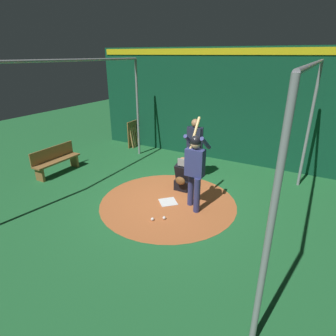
{
  "coord_description": "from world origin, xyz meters",
  "views": [
    {
      "loc": [
        5.45,
        3.05,
        3.52
      ],
      "look_at": [
        0.0,
        0.0,
        0.95
      ],
      "focal_mm": 29.72,
      "sensor_mm": 36.0,
      "label": 1
    }
  ],
  "objects_px": {
    "batter": "(195,165)",
    "baseball_1": "(152,219)",
    "catcher": "(183,177)",
    "umpire": "(195,146)",
    "bat_rack": "(135,134)",
    "bench": "(56,160)",
    "home_plate": "(168,202)",
    "baseball_0": "(164,218)"
  },
  "relations": [
    {
      "from": "batter",
      "to": "baseball_1",
      "type": "bearing_deg",
      "value": -29.77
    },
    {
      "from": "catcher",
      "to": "umpire",
      "type": "bearing_deg",
      "value": -175.92
    },
    {
      "from": "bat_rack",
      "to": "bench",
      "type": "height_order",
      "value": "bat_rack"
    },
    {
      "from": "baseball_1",
      "to": "batter",
      "type": "bearing_deg",
      "value": 150.23
    },
    {
      "from": "home_plate",
      "to": "bat_rack",
      "type": "xyz_separation_m",
      "value": [
        -3.52,
        -3.5,
        0.48
      ]
    },
    {
      "from": "umpire",
      "to": "bench",
      "type": "height_order",
      "value": "umpire"
    },
    {
      "from": "batter",
      "to": "catcher",
      "type": "bearing_deg",
      "value": -138.59
    },
    {
      "from": "batter",
      "to": "bench",
      "type": "relative_size",
      "value": 1.37
    },
    {
      "from": "batter",
      "to": "umpire",
      "type": "distance_m",
      "value": 1.76
    },
    {
      "from": "umpire",
      "to": "baseball_0",
      "type": "height_order",
      "value": "umpire"
    },
    {
      "from": "home_plate",
      "to": "baseball_0",
      "type": "bearing_deg",
      "value": 22.94
    },
    {
      "from": "home_plate",
      "to": "baseball_1",
      "type": "relative_size",
      "value": 5.68
    },
    {
      "from": "bat_rack",
      "to": "baseball_0",
      "type": "relative_size",
      "value": 14.2
    },
    {
      "from": "bench",
      "to": "baseball_1",
      "type": "xyz_separation_m",
      "value": [
        0.86,
        4.11,
        -0.4
      ]
    },
    {
      "from": "home_plate",
      "to": "bat_rack",
      "type": "bearing_deg",
      "value": -135.18
    },
    {
      "from": "bench",
      "to": "home_plate",
      "type": "bearing_deg",
      "value": 90.79
    },
    {
      "from": "home_plate",
      "to": "baseball_1",
      "type": "distance_m",
      "value": 0.92
    },
    {
      "from": "catcher",
      "to": "bat_rack",
      "type": "bearing_deg",
      "value": -127.5
    },
    {
      "from": "batter",
      "to": "umpire",
      "type": "bearing_deg",
      "value": -155.62
    },
    {
      "from": "umpire",
      "to": "baseball_1",
      "type": "xyz_separation_m",
      "value": [
        2.59,
        0.16,
        -0.99
      ]
    },
    {
      "from": "bat_rack",
      "to": "batter",
      "type": "bearing_deg",
      "value": 50.45
    },
    {
      "from": "home_plate",
      "to": "catcher",
      "type": "distance_m",
      "value": 0.91
    },
    {
      "from": "bench",
      "to": "catcher",
      "type": "bearing_deg",
      "value": 102.44
    },
    {
      "from": "catcher",
      "to": "bench",
      "type": "xyz_separation_m",
      "value": [
        0.89,
        -4.01,
        0.06
      ]
    },
    {
      "from": "catcher",
      "to": "baseball_0",
      "type": "height_order",
      "value": "catcher"
    },
    {
      "from": "home_plate",
      "to": "bench",
      "type": "xyz_separation_m",
      "value": [
        0.06,
        -4.01,
        0.43
      ]
    },
    {
      "from": "home_plate",
      "to": "umpire",
      "type": "bearing_deg",
      "value": -178.18
    },
    {
      "from": "home_plate",
      "to": "catcher",
      "type": "xyz_separation_m",
      "value": [
        -0.83,
        0.01,
        0.37
      ]
    },
    {
      "from": "batter",
      "to": "baseball_0",
      "type": "height_order",
      "value": "batter"
    },
    {
      "from": "batter",
      "to": "umpire",
      "type": "relative_size",
      "value": 1.19
    },
    {
      "from": "umpire",
      "to": "bench",
      "type": "distance_m",
      "value": 4.36
    },
    {
      "from": "batter",
      "to": "baseball_0",
      "type": "bearing_deg",
      "value": -23.94
    },
    {
      "from": "bench",
      "to": "baseball_0",
      "type": "distance_m",
      "value": 4.39
    },
    {
      "from": "catcher",
      "to": "bat_rack",
      "type": "height_order",
      "value": "bat_rack"
    },
    {
      "from": "bat_rack",
      "to": "bench",
      "type": "xyz_separation_m",
      "value": [
        3.57,
        -0.51,
        -0.05
      ]
    },
    {
      "from": "catcher",
      "to": "home_plate",
      "type": "bearing_deg",
      "value": -0.49
    },
    {
      "from": "baseball_0",
      "to": "baseball_1",
      "type": "relative_size",
      "value": 1.0
    },
    {
      "from": "batter",
      "to": "bat_rack",
      "type": "bearing_deg",
      "value": -129.55
    },
    {
      "from": "bat_rack",
      "to": "baseball_0",
      "type": "bearing_deg",
      "value": 41.82
    },
    {
      "from": "baseball_1",
      "to": "bench",
      "type": "bearing_deg",
      "value": -101.82
    },
    {
      "from": "home_plate",
      "to": "bench",
      "type": "relative_size",
      "value": 0.27
    },
    {
      "from": "baseball_0",
      "to": "baseball_1",
      "type": "bearing_deg",
      "value": -49.14
    }
  ]
}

